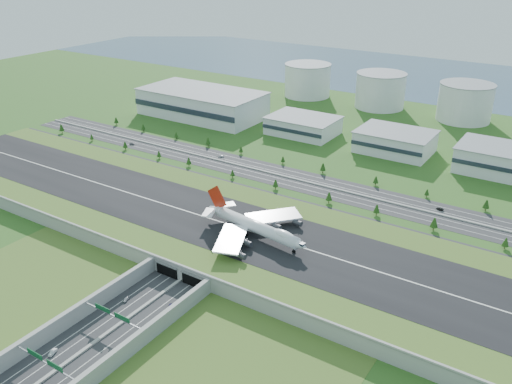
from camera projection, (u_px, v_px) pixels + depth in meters
The scene contains 22 objects.
ground at pixel (237, 239), 312.09m from camera, with size 1200.00×1200.00×0.00m, color #2D561B.
airfield_deck at pixel (237, 233), 310.30m from camera, with size 520.00×100.00×9.20m.
underpass_road at pixel (106, 328), 234.86m from camera, with size 38.80×120.40×8.00m.
sign_gantry_near at pixel (113, 316), 236.73m from camera, with size 38.70×0.70×9.80m.
sign_gantry_far at pixel (45, 363), 210.04m from camera, with size 38.70×0.70×9.80m.
north_expressway at pixel (313, 184), 384.49m from camera, with size 560.00×36.00×0.12m, color #28282B.
tree_row at pixel (347, 187), 368.03m from camera, with size 504.22×48.67×8.38m.
hangar_west at pixel (202, 103), 532.10m from camera, with size 120.00×60.00×25.00m, color silver.
hangar_mid_a at pixel (303, 126), 483.53m from camera, with size 58.00×42.00×15.00m, color silver.
hangar_mid_b at pixel (395, 142), 441.02m from camera, with size 58.00×42.00×17.00m, color silver.
hangar_mid_c at pixel (499, 160), 400.99m from camera, with size 58.00×42.00×19.00m, color silver.
fuel_tank_a at pixel (307, 80), 600.56m from camera, with size 50.00×50.00×35.00m, color silver.
fuel_tank_b at pixel (380, 91), 558.47m from camera, with size 50.00×50.00×35.00m, color silver.
fuel_tank_c at pixel (465, 103), 516.38m from camera, with size 50.00×50.00×35.00m, color silver.
bay_water at pixel (456, 80), 678.02m from camera, with size 1200.00×260.00×0.06m, color #38536C.
boeing_747 at pixel (255, 226), 296.70m from camera, with size 71.70×67.32×22.25m.
car_0 at pixel (126, 299), 258.18m from camera, with size 1.75×4.35×1.48m, color silver.
car_1 at pixel (53, 352), 224.59m from camera, with size 1.61×4.63×1.52m, color silver.
car_2 at pixel (171, 307), 252.79m from camera, with size 2.54×5.51×1.53m, color #0C0B37.
car_4 at pixel (132, 144), 459.03m from camera, with size 1.96×4.87×1.66m, color slate.
car_5 at pixel (440, 209), 346.09m from camera, with size 1.64×4.71×1.55m, color black.
car_7 at pixel (221, 156), 432.43m from camera, with size 2.11×5.18×1.50m, color silver.
Camera 1 is at (157.57, -222.34, 154.95)m, focal length 38.00 mm.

